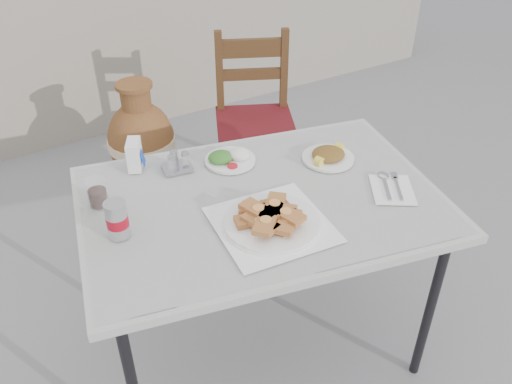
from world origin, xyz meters
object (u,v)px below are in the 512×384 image
pide_plate (272,217)px  soda_can (117,219)px  cafe_table (261,210)px  salad_rice_plate (229,157)px  napkin_holder (134,155)px  cola_glass (97,194)px  salad_chopped_plate (328,156)px  terracotta_urn (142,142)px  condiment_caddy (177,164)px  chair (254,119)px

pide_plate → soda_can: bearing=156.1°
pide_plate → soda_can: 0.53m
cafe_table → salad_rice_plate: size_ratio=7.12×
salad_rice_plate → napkin_holder: 0.38m
cafe_table → cola_glass: cola_glass is taller
salad_chopped_plate → terracotta_urn: (-0.38, 1.34, -0.50)m
cola_glass → condiment_caddy: size_ratio=0.83×
napkin_holder → pide_plate: bearing=-38.4°
pide_plate → salad_rice_plate: 0.45m
cafe_table → condiment_caddy: (-0.19, 0.34, 0.09)m
salad_chopped_plate → pide_plate: bearing=-149.6°
salad_rice_plate → soda_can: 0.60m
salad_chopped_plate → salad_rice_plate: bearing=152.3°
salad_chopped_plate → soda_can: 0.91m
chair → terracotta_urn: chair is taller
cafe_table → pide_plate: size_ratio=3.60×
salad_rice_plate → terracotta_urn: (-0.02, 1.15, -0.50)m
salad_rice_plate → chair: 1.00m
napkin_holder → terracotta_urn: bearing=97.8°
soda_can → cola_glass: size_ratio=1.28×
soda_can → napkin_holder: bearing=62.7°
salad_rice_plate → condiment_caddy: (-0.21, 0.05, 0.01)m
pide_plate → napkin_holder: size_ratio=3.45×
pide_plate → terracotta_urn: bearing=88.2°
terracotta_urn → pide_plate: bearing=-91.8°
salad_chopped_plate → napkin_holder: 0.79m
napkin_holder → terracotta_urn: 1.19m
chair → salad_rice_plate: bearing=-101.9°
soda_can → terracotta_urn: 1.58m
cafe_table → salad_rice_plate: 0.30m
pide_plate → soda_can: soda_can is taller
soda_can → napkin_holder: soda_can is taller
terracotta_urn → napkin_holder: bearing=-108.3°
salad_chopped_plate → chair: bearing=78.5°
soda_can → cafe_table: bearing=-6.1°
cafe_table → terracotta_urn: 1.50m
cafe_table → soda_can: (-0.53, 0.06, 0.13)m
napkin_holder → condiment_caddy: 0.17m
cola_glass → terracotta_urn: size_ratio=0.15×
soda_can → cola_glass: soda_can is taller
pide_plate → napkin_holder: (-0.28, 0.59, 0.03)m
cafe_table → salad_chopped_plate: (0.38, 0.10, 0.08)m
cafe_table → napkin_holder: (-0.33, 0.44, 0.12)m
cafe_table → chair: chair is taller
napkin_holder → salad_chopped_plate: bearing=0.6°
salad_chopped_plate → napkin_holder: napkin_holder is taller
cafe_table → cola_glass: size_ratio=14.06×
salad_chopped_plate → cola_glass: bearing=169.6°
cafe_table → condiment_caddy: condiment_caddy is taller
cafe_table → terracotta_urn: (-0.00, 1.44, -0.42)m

